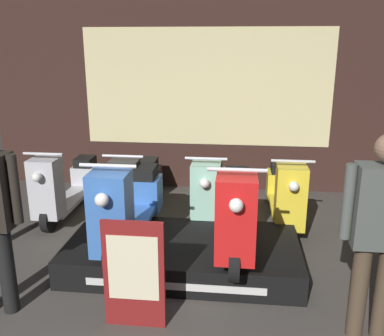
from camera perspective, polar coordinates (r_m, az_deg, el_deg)
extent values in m
plane|color=#423D38|center=(3.64, -2.94, -20.69)|extent=(30.00, 30.00, 0.00)
cube|color=#331E19|center=(6.41, 1.96, 11.15)|extent=(6.61, 0.08, 3.20)
cube|color=beige|center=(6.38, 1.93, 10.67)|extent=(3.63, 0.01, 1.70)
cube|color=black|center=(4.40, -1.19, -11.35)|extent=(2.30, 1.17, 0.28)
cube|color=silver|center=(3.91, -2.36, -15.52)|extent=(1.61, 0.01, 0.07)
cylinder|color=black|center=(3.78, -10.57, -11.40)|extent=(0.09, 0.33, 0.33)
cylinder|color=black|center=(4.97, -6.14, -4.24)|extent=(0.09, 0.33, 0.33)
cube|color=#386BBC|center=(4.37, -8.03, -7.44)|extent=(0.31, 1.25, 0.05)
cube|color=#386BBC|center=(3.64, -10.76, -6.00)|extent=(0.33, 0.30, 0.72)
cube|color=#386BBC|center=(4.92, -6.24, -3.40)|extent=(0.34, 0.35, 0.38)
cube|color=black|center=(4.83, -6.35, -0.57)|extent=(0.25, 0.32, 0.13)
cylinder|color=silver|center=(3.50, -11.17, 0.29)|extent=(0.47, 0.03, 0.03)
sphere|color=white|center=(3.39, -11.96, -4.18)|extent=(0.11, 0.11, 0.11)
cylinder|color=black|center=(3.64, 5.67, -12.39)|extent=(0.09, 0.33, 0.33)
cylinder|color=black|center=(4.86, 5.93, -4.72)|extent=(0.09, 0.33, 0.33)
cube|color=red|center=(4.24, 5.82, -8.11)|extent=(0.31, 1.25, 0.05)
cube|color=red|center=(3.49, 5.85, -6.80)|extent=(0.33, 0.30, 0.72)
cube|color=red|center=(4.80, 5.96, -3.87)|extent=(0.34, 0.35, 0.38)
cube|color=black|center=(4.71, 6.05, -0.98)|extent=(0.25, 0.32, 0.13)
cylinder|color=silver|center=(3.34, 6.06, -0.26)|extent=(0.47, 0.03, 0.03)
sphere|color=white|center=(3.22, 5.90, -4.98)|extent=(0.11, 0.11, 0.11)
cylinder|color=black|center=(5.43, -18.57, -6.38)|extent=(0.09, 0.33, 0.33)
cylinder|color=black|center=(6.59, -13.77, -1.94)|extent=(0.09, 0.33, 0.33)
cube|color=#BCBCC1|center=(6.00, -15.93, -4.02)|extent=(0.31, 1.25, 0.05)
cube|color=#BCBCC1|center=(5.32, -18.82, -2.55)|extent=(0.33, 0.30, 0.72)
cube|color=#BCBCC1|center=(6.54, -13.90, -1.29)|extent=(0.34, 0.35, 0.38)
cube|color=black|center=(6.46, -14.08, 0.85)|extent=(0.25, 0.32, 0.13)
cylinder|color=silver|center=(5.20, -19.28, 1.79)|extent=(0.47, 0.03, 0.03)
sphere|color=white|center=(5.08, -20.00, -1.16)|extent=(0.11, 0.11, 0.11)
cylinder|color=black|center=(5.11, -8.87, -7.10)|extent=(0.09, 0.33, 0.33)
cylinder|color=black|center=(6.33, -5.74, -2.29)|extent=(0.09, 0.33, 0.33)
cube|color=black|center=(5.72, -7.13, -4.52)|extent=(0.31, 1.25, 0.05)
cube|color=black|center=(5.00, -8.98, -3.05)|extent=(0.33, 0.30, 0.72)
cube|color=black|center=(6.28, -5.81, -1.61)|extent=(0.34, 0.35, 0.38)
cube|color=black|center=(6.20, -5.89, 0.62)|extent=(0.25, 0.32, 0.13)
cylinder|color=silver|center=(4.87, -9.23, 1.56)|extent=(0.47, 0.03, 0.03)
sphere|color=white|center=(4.75, -9.74, -1.60)|extent=(0.11, 0.11, 0.11)
cylinder|color=black|center=(4.96, 1.78, -7.67)|extent=(0.09, 0.33, 0.33)
cylinder|color=black|center=(6.21, 2.80, -2.61)|extent=(0.09, 0.33, 0.33)
cube|color=#8EC6AD|center=(5.58, 2.35, -4.93)|extent=(0.31, 1.25, 0.05)
cube|color=#8EC6AD|center=(4.84, 1.85, -3.50)|extent=(0.33, 0.30, 0.72)
cube|color=#8EC6AD|center=(6.16, 2.79, -1.92)|extent=(0.34, 0.35, 0.38)
cube|color=black|center=(6.07, 2.82, 0.35)|extent=(0.25, 0.32, 0.13)
cylinder|color=silver|center=(4.71, 1.88, 1.25)|extent=(0.47, 0.03, 0.03)
sphere|color=white|center=(4.58, 1.66, -2.03)|extent=(0.11, 0.11, 0.11)
cylinder|color=black|center=(4.98, 12.74, -7.98)|extent=(0.09, 0.33, 0.33)
cylinder|color=black|center=(6.23, 11.48, -2.87)|extent=(0.09, 0.33, 0.33)
cube|color=yellow|center=(5.60, 12.03, -5.22)|extent=(0.31, 1.25, 0.05)
cube|color=yellow|center=(4.86, 12.99, -3.83)|extent=(0.33, 0.30, 0.72)
cube|color=yellow|center=(6.18, 11.54, -2.19)|extent=(0.34, 0.35, 0.38)
cube|color=black|center=(6.09, 11.69, 0.07)|extent=(0.25, 0.32, 0.13)
cylinder|color=silver|center=(4.73, 13.32, 0.89)|extent=(0.47, 0.03, 0.03)
sphere|color=white|center=(4.60, 13.42, -2.39)|extent=(0.11, 0.11, 0.11)
cylinder|color=black|center=(3.94, -23.43, -12.35)|extent=(0.13, 0.13, 0.77)
cylinder|color=black|center=(3.59, -22.55, -2.64)|extent=(0.08, 0.08, 0.56)
cylinder|color=#473828|center=(3.59, 21.34, -15.01)|extent=(0.13, 0.13, 0.77)
cylinder|color=#473828|center=(3.65, 24.16, -14.89)|extent=(0.13, 0.13, 0.77)
cube|color=#474C47|center=(3.33, 24.07, -4.71)|extent=(0.40, 0.22, 0.61)
cylinder|color=#474C47|center=(3.25, 20.08, -4.27)|extent=(0.08, 0.08, 0.56)
cube|color=maroon|center=(3.46, -7.75, -13.93)|extent=(0.49, 0.04, 0.91)
cube|color=beige|center=(3.41, -7.88, -13.12)|extent=(0.40, 0.01, 0.54)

